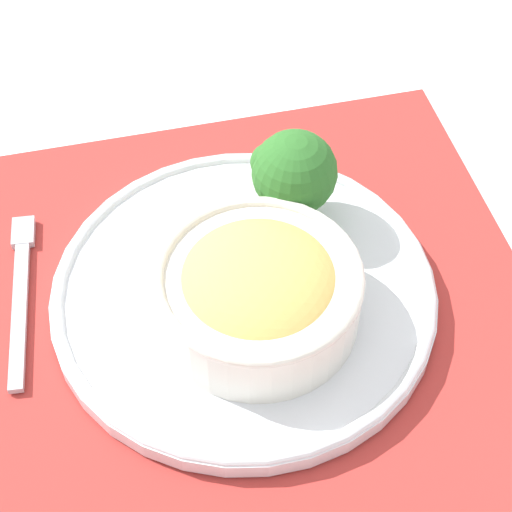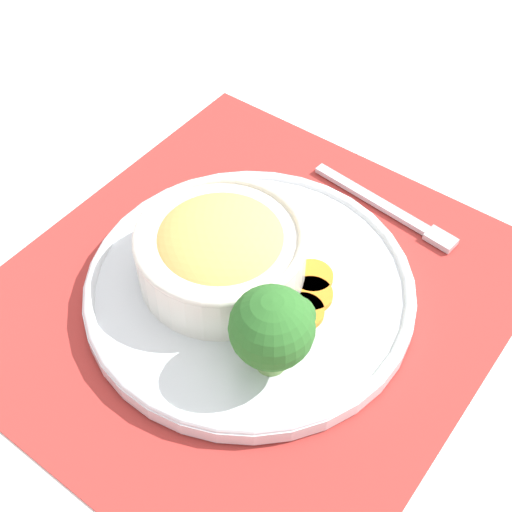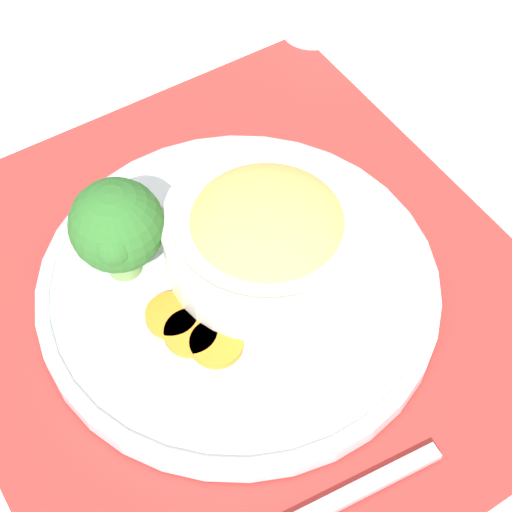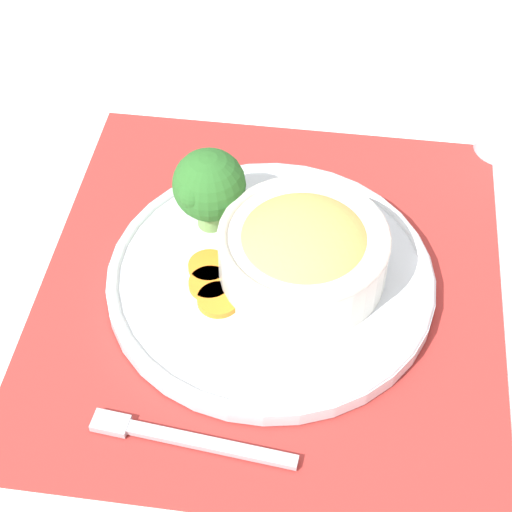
{
  "view_description": "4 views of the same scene",
  "coord_description": "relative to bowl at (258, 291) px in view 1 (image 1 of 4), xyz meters",
  "views": [
    {
      "loc": [
        -0.04,
        -0.43,
        0.59
      ],
      "look_at": [
        0.01,
        0.02,
        0.04
      ],
      "focal_mm": 60.0,
      "sensor_mm": 36.0,
      "label": 1
    },
    {
      "loc": [
        0.31,
        0.3,
        0.56
      ],
      "look_at": [
        -0.02,
        -0.01,
        0.04
      ],
      "focal_mm": 50.0,
      "sensor_mm": 36.0,
      "label": 2
    },
    {
      "loc": [
        -0.36,
        0.16,
        0.58
      ],
      "look_at": [
        -0.0,
        -0.01,
        0.05
      ],
      "focal_mm": 60.0,
      "sensor_mm": 36.0,
      "label": 3
    },
    {
      "loc": [
        -0.54,
        -0.12,
        0.66
      ],
      "look_at": [
        0.0,
        0.02,
        0.04
      ],
      "focal_mm": 60.0,
      "sensor_mm": 36.0,
      "label": 4
    }
  ],
  "objects": [
    {
      "name": "fork",
      "position": [
        -0.2,
        0.07,
        -0.05
      ],
      "size": [
        0.02,
        0.18,
        0.01
      ],
      "rotation": [
        0.0,
        0.0,
        0.02
      ],
      "color": "#B7B7BC",
      "rests_on": "placemat"
    },
    {
      "name": "carrot_slice_near",
      "position": [
        -0.02,
        0.09,
        -0.03
      ],
      "size": [
        0.04,
        0.04,
        0.01
      ],
      "color": "orange",
      "rests_on": "plate"
    },
    {
      "name": "broccoli_floret",
      "position": [
        0.04,
        0.11,
        0.02
      ],
      "size": [
        0.07,
        0.07,
        0.09
      ],
      "color": "#759E51",
      "rests_on": "plate"
    },
    {
      "name": "placemat",
      "position": [
        -0.01,
        0.03,
        -0.05
      ],
      "size": [
        0.54,
        0.51,
        0.0
      ],
      "color": "#B2332D",
      "rests_on": "ground_plane"
    },
    {
      "name": "bowl",
      "position": [
        0.0,
        0.0,
        0.0
      ],
      "size": [
        0.17,
        0.17,
        0.07
      ],
      "color": "silver",
      "rests_on": "plate"
    },
    {
      "name": "plate",
      "position": [
        -0.01,
        0.03,
        -0.04
      ],
      "size": [
        0.32,
        0.32,
        0.02
      ],
      "color": "silver",
      "rests_on": "placemat"
    },
    {
      "name": "carrot_slice_middle",
      "position": [
        -0.04,
        0.08,
        -0.03
      ],
      "size": [
        0.04,
        0.04,
        0.01
      ],
      "color": "orange",
      "rests_on": "plate"
    },
    {
      "name": "carrot_slice_far",
      "position": [
        -0.06,
        0.07,
        -0.03
      ],
      "size": [
        0.04,
        0.04,
        0.01
      ],
      "color": "orange",
      "rests_on": "plate"
    },
    {
      "name": "ground_plane",
      "position": [
        -0.01,
        0.03,
        -0.05
      ],
      "size": [
        4.0,
        4.0,
        0.0
      ],
      "primitive_type": "plane",
      "color": "white"
    }
  ]
}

